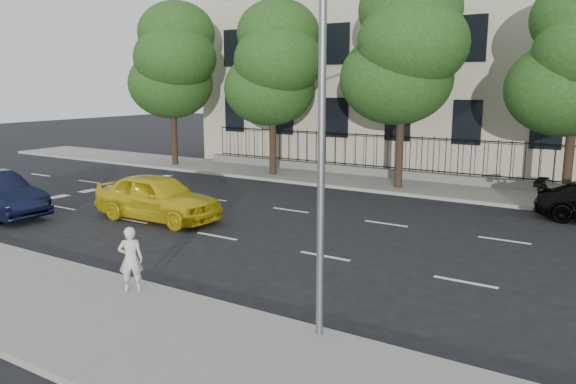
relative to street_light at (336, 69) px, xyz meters
The scene contains 13 objects.
ground 5.99m from the street_light, 144.73° to the left, with size 120.00×120.00×0.00m, color black.
near_sidewalk 6.08m from the street_light, 138.24° to the right, with size 60.00×4.00×0.15m, color gray.
far_sidewalk 16.75m from the street_light, 99.01° to the left, with size 60.00×4.00×0.15m, color gray.
lane_markings 8.67m from the street_light, 110.98° to the left, with size 49.60×4.62×0.01m, color silver, non-canonical shape.
crosswalk 18.42m from the street_light, 158.90° to the left, with size 0.50×12.10×0.01m, color silver, non-canonical shape.
masonry_building 25.14m from the street_light, 95.78° to the left, with size 34.60×12.11×18.50m.
iron_fence 18.21m from the street_light, 98.14° to the left, with size 30.00×0.50×2.20m.
street_light is the anchor object (origin of this frame).
tree_a 23.89m from the street_light, 140.66° to the left, with size 5.71×5.31×9.39m.
tree_b 18.99m from the street_light, 127.15° to the left, with size 5.53×5.12×8.97m.
tree_c 15.82m from the street_light, 106.43° to the left, with size 5.89×5.50×9.80m.
yellow_taxi 11.71m from the street_light, 153.42° to the left, with size 1.99×4.95×1.68m, color yellow.
woman_near 6.45m from the street_light, 169.74° to the right, with size 0.56×0.37×1.53m, color beige.
Camera 1 is at (7.39, -11.14, 4.89)m, focal length 35.00 mm.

